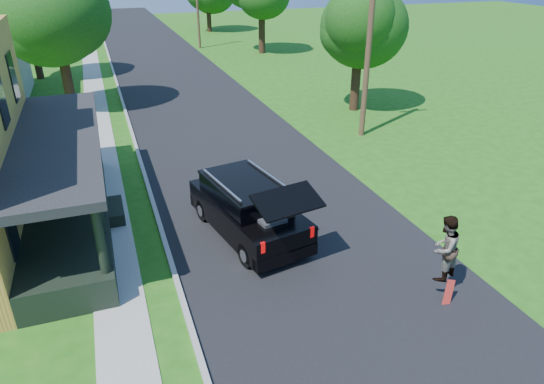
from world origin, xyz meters
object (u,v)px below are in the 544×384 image
object	(u,v)px
black_suv	(248,208)
utility_pole_near	(369,44)
skateboarder	(445,248)
tree_right_near	(359,22)

from	to	relation	value
black_suv	utility_pole_near	xyz separation A→B (m)	(8.18, 7.23, 3.51)
skateboarder	tree_right_near	bearing A→B (deg)	-133.36
black_suv	skateboarder	distance (m)	6.05
utility_pole_near	skateboarder	bearing A→B (deg)	-106.46
skateboarder	tree_right_near	world-z (taller)	tree_right_near
skateboarder	utility_pole_near	xyz separation A→B (m)	(4.40, 11.92, 2.99)
utility_pole_near	black_suv	bearing A→B (deg)	-134.74
skateboarder	tree_right_near	size ratio (longest dim) A/B	0.25
skateboarder	tree_right_near	distance (m)	17.46
skateboarder	utility_pole_near	size ratio (longest dim) A/B	0.21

